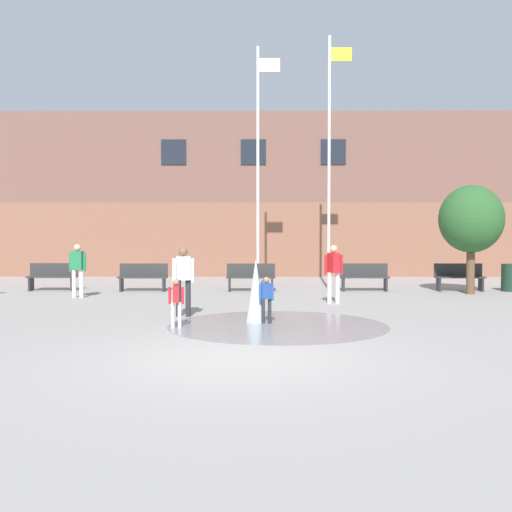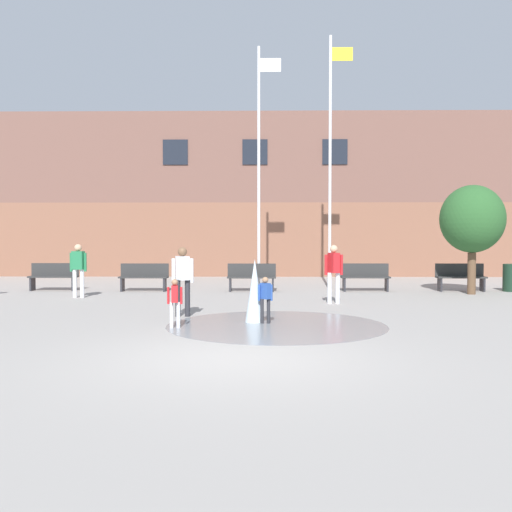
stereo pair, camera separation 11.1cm
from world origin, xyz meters
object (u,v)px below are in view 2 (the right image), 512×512
Objects in this scene: child_with_pink_shirt at (265,296)px; street_tree_near_building at (472,219)px; adult_in_red at (78,266)px; park_bench_far_left at (54,276)px; teen_by_trashcan at (334,269)px; adult_near_bench at (183,276)px; park_bench_under_right_flagpole at (252,277)px; park_bench_near_trashcan at (365,277)px; trash_can at (512,278)px; park_bench_far_right at (461,277)px; child_in_fountain at (175,299)px; flagpole_left at (260,161)px; flagpole_right at (331,156)px; park_bench_left_of_flagpoles at (144,277)px.

street_tree_near_building is at bearing 88.98° from child_with_pink_shirt.
adult_in_red is at bearing -174.28° from street_tree_near_building.
adult_in_red is 0.47× the size of street_tree_near_building.
park_bench_far_left is 13.71m from street_tree_near_building.
teen_by_trashcan is 4.56m from adult_near_bench.
street_tree_near_building reaches higher than child_with_pink_shirt.
park_bench_under_right_flagpole is 3.75m from park_bench_near_trashcan.
adult_in_red reaches higher than trash_can.
child_with_pink_shirt is (-3.30, -7.23, 0.10)m from park_bench_near_trashcan.
park_bench_far_left is 8.13m from adult_near_bench.
child_in_fountain is at bearing -136.34° from park_bench_far_right.
child_with_pink_shirt reaches higher than park_bench_near_trashcan.
park_bench_near_trashcan is 1.01× the size of adult_near_bench.
park_bench_far_left and park_bench_far_right have the same top height.
adult_near_bench is (-3.74, -2.60, 0.00)m from teen_by_trashcan.
child_with_pink_shirt is 7.50m from adult_in_red.
child_in_fountain is 9.47m from flagpole_left.
street_tree_near_building reaches higher than teen_by_trashcan.
teen_by_trashcan is at bearing -95.01° from flagpole_right.
teen_by_trashcan is at bearing -150.35° from trash_can.
adult_in_red reaches higher than park_bench_under_right_flagpole.
flagpole_right is 7.20m from trash_can.
flagpole_left reaches higher than street_tree_near_building.
park_bench_far_right is 1.01× the size of adult_in_red.
child_in_fountain is (0.07, -1.68, -0.35)m from adult_near_bench.
adult_in_red reaches higher than park_bench_far_left.
child_with_pink_shirt is 9.16m from street_tree_near_building.
street_tree_near_building reaches higher than park_bench_far_left.
park_bench_left_of_flagpoles is at bearing 10.16° from child_in_fountain.
teen_by_trashcan reaches higher than child_in_fountain.
child_with_pink_shirt is at bearing -138.36° from trash_can.
park_bench_far_left is 9.65m from teen_by_trashcan.
flagpole_left is at bearing 136.39° from child_with_pink_shirt.
street_tree_near_building is (4.24, -1.65, -2.20)m from flagpole_right.
teen_by_trashcan is at bearing -56.39° from park_bench_under_right_flagpole.
adult_near_bench reaches higher than trash_can.
park_bench_under_right_flagpole is 7.22m from street_tree_near_building.
park_bench_left_of_flagpoles is at bearing 175.23° from street_tree_near_building.
flagpole_left reaches higher than teen_by_trashcan.
park_bench_left_of_flagpoles is 5.50m from flagpole_left.
adult_in_red is (-7.39, 1.39, 0.00)m from teen_by_trashcan.
flagpole_right is at bearing 16.31° from park_bench_under_right_flagpole.
adult_in_red is 1.77× the size of trash_can.
child_with_pink_shirt is 1.10× the size of trash_can.
trash_can is at bearing 0.64° from park_bench_under_right_flagpole.
child_in_fountain is 0.62× the size of adult_in_red.
park_bench_under_right_flagpole is 1.62× the size of child_with_pink_shirt.
adult_in_red is 6.96m from flagpole_left.
park_bench_near_trashcan is 5.27m from flagpole_left.
child_with_pink_shirt is at bearing -114.52° from park_bench_near_trashcan.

